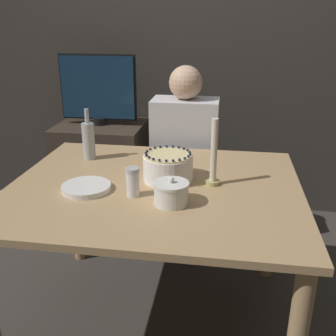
% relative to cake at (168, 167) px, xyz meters
% --- Properties ---
extents(ground_plane, '(12.00, 12.00, 0.00)m').
position_rel_cake_xyz_m(ground_plane, '(-0.05, -0.07, -0.81)').
color(ground_plane, '#3D3833').
extents(wall_behind, '(8.00, 0.05, 2.60)m').
position_rel_cake_xyz_m(wall_behind, '(-0.05, 1.33, 0.49)').
color(wall_behind, '#38332D').
rests_on(wall_behind, ground_plane).
extents(dining_table, '(1.29, 1.06, 0.75)m').
position_rel_cake_xyz_m(dining_table, '(-0.05, -0.07, -0.17)').
color(dining_table, tan).
rests_on(dining_table, ground_plane).
extents(cake, '(0.23, 0.23, 0.14)m').
position_rel_cake_xyz_m(cake, '(0.00, 0.00, 0.00)').
color(cake, white).
rests_on(cake, dining_table).
extents(sugar_bowl, '(0.14, 0.14, 0.12)m').
position_rel_cake_xyz_m(sugar_bowl, '(0.05, -0.24, -0.02)').
color(sugar_bowl, white).
rests_on(sugar_bowl, dining_table).
extents(sugar_shaker, '(0.06, 0.06, 0.12)m').
position_rel_cake_xyz_m(sugar_shaker, '(-0.12, -0.19, 0.00)').
color(sugar_shaker, white).
rests_on(sugar_shaker, dining_table).
extents(plate_stack, '(0.21, 0.21, 0.02)m').
position_rel_cake_xyz_m(plate_stack, '(-0.33, -0.17, -0.05)').
color(plate_stack, white).
rests_on(plate_stack, dining_table).
extents(candle, '(0.06, 0.06, 0.30)m').
position_rel_cake_xyz_m(candle, '(0.20, -0.02, 0.06)').
color(candle, tan).
rests_on(candle, dining_table).
extents(bottle, '(0.06, 0.06, 0.27)m').
position_rel_cake_xyz_m(bottle, '(-0.45, 0.22, 0.04)').
color(bottle, '#B2B7BC').
rests_on(bottle, dining_table).
extents(person_man_blue_shirt, '(0.40, 0.34, 1.19)m').
position_rel_cake_xyz_m(person_man_blue_shirt, '(0.00, 0.67, -0.30)').
color(person_man_blue_shirt, '#2D2D38').
rests_on(person_man_blue_shirt, ground_plane).
extents(side_cabinet, '(0.63, 0.51, 0.72)m').
position_rel_cake_xyz_m(side_cabinet, '(-0.66, 1.03, -0.46)').
color(side_cabinet, '#382D23').
rests_on(side_cabinet, ground_plane).
extents(tv_monitor, '(0.55, 0.10, 0.50)m').
position_rel_cake_xyz_m(tv_monitor, '(-0.66, 1.04, 0.16)').
color(tv_monitor, black).
rests_on(tv_monitor, side_cabinet).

